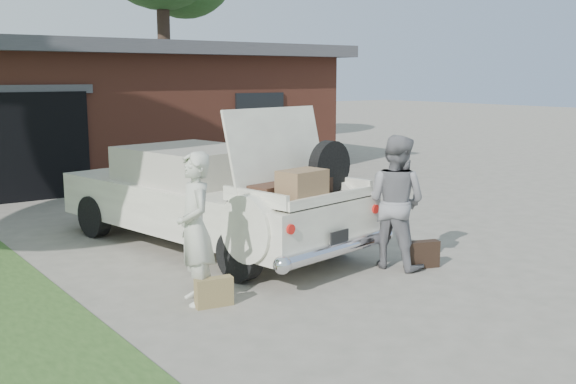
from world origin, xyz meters
TOP-DOWN VIEW (x-y plane):
  - ground at (0.00, 0.00)m, footprint 90.00×90.00m
  - house at (0.98, 11.47)m, footprint 12.80×7.80m
  - sedan at (-0.01, 2.61)m, footprint 2.87×5.41m
  - woman_left at (-1.39, 0.43)m, footprint 0.55×0.70m
  - woman_right at (1.43, 0.16)m, footprint 0.90×1.02m
  - suitcase_left at (-1.30, 0.21)m, footprint 0.44×0.20m
  - suitcase_right at (1.70, -0.09)m, footprint 0.49×0.28m

SIDE VIEW (x-z plane):
  - ground at x=0.00m, z-range 0.00..0.00m
  - suitcase_left at x=-1.30m, z-range 0.00..0.33m
  - suitcase_right at x=1.70m, z-range 0.00..0.36m
  - sedan at x=-0.01m, z-range -0.30..1.81m
  - woman_left at x=-1.39m, z-range 0.00..1.71m
  - woman_right at x=1.43m, z-range 0.00..1.77m
  - house at x=0.98m, z-range 0.02..3.32m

